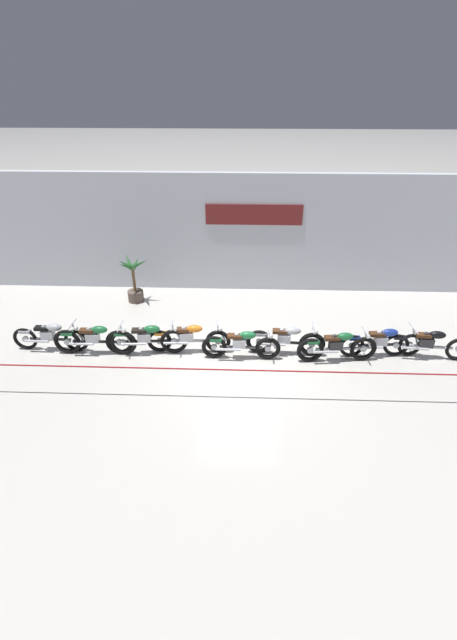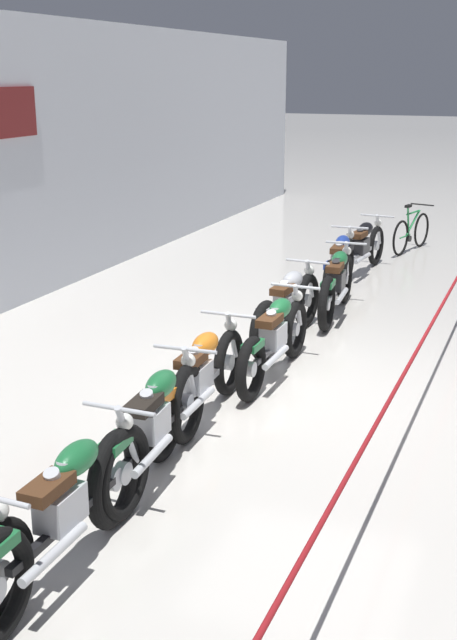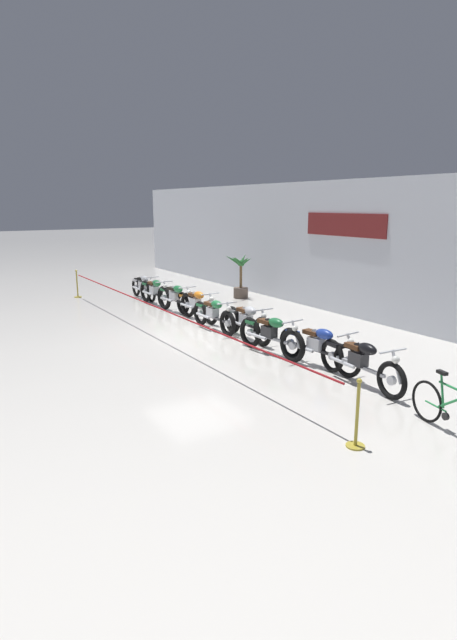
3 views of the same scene
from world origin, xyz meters
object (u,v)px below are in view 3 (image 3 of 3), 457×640
object	(u,v)px
motorcycle_green_1	(155,292)
motorcycle_silver_5	(247,322)
motorcycle_black_8	(360,362)
motorcycle_silver_0	(143,287)
stanchion_far_left	(132,301)
potted_palm_left_of_row	(240,278)
stanchion_mid_left	(357,424)
motorcycle_green_6	(271,335)
bicycle	(450,412)
motorcycle_green_2	(175,298)
motorcycle_blue_7	(318,346)
motorcycle_orange_3	(196,304)
motorcycle_green_4	(213,315)

from	to	relation	value
motorcycle_green_1	motorcycle_silver_5	bearing A→B (deg)	1.87
motorcycle_green_1	motorcycle_black_8	size ratio (longest dim) A/B	0.99
motorcycle_silver_0	stanchion_far_left	xyz separation A→B (m)	(3.89, -1.97, 0.30)
potted_palm_left_of_row	stanchion_mid_left	xyz separation A→B (m)	(10.80, -5.16, -0.39)
motorcycle_green_6	potted_palm_left_of_row	size ratio (longest dim) A/B	1.32
stanchion_far_left	motorcycle_black_8	bearing A→B (deg)	16.05
stanchion_far_left	motorcycle_green_1	bearing A→B (deg)	144.15
motorcycle_green_1	bicycle	size ratio (longest dim) A/B	1.43
motorcycle_green_2	motorcycle_blue_7	world-z (taller)	motorcycle_green_2
motorcycle_silver_0	motorcycle_green_1	world-z (taller)	motorcycle_green_1
motorcycle_orange_3	stanchion_far_left	xyz separation A→B (m)	(-0.11, -2.02, 0.30)
stanchion_mid_left	motorcycle_blue_7	bearing A→B (deg)	146.53
motorcycle_green_4	stanchion_far_left	world-z (taller)	stanchion_far_left
motorcycle_green_2	motorcycle_black_8	bearing A→B (deg)	0.42
motorcycle_green_2	motorcycle_blue_7	distance (m)	6.65
motorcycle_green_6	motorcycle_black_8	distance (m)	2.58
motorcycle_orange_3	stanchion_far_left	world-z (taller)	stanchion_far_left
motorcycle_green_2	motorcycle_green_6	world-z (taller)	motorcycle_green_2
motorcycle_blue_7	potted_palm_left_of_row	world-z (taller)	potted_palm_left_of_row
motorcycle_green_6	motorcycle_orange_3	bearing A→B (deg)	175.96
motorcycle_green_4	bicycle	size ratio (longest dim) A/B	1.33
stanchion_mid_left	motorcycle_green_4	bearing A→B (deg)	166.01
motorcycle_blue_7	motorcycle_orange_3	bearing A→B (deg)	179.97
motorcycle_orange_3	potted_palm_left_of_row	size ratio (longest dim) A/B	1.42
stanchion_mid_left	stanchion_far_left	bearing A→B (deg)	180.00
motorcycle_silver_5	stanchion_far_left	bearing A→B (deg)	-144.95
motorcycle_green_6	potted_palm_left_of_row	world-z (taller)	potted_palm_left_of_row
motorcycle_green_4	bicycle	xyz separation A→B (m)	(7.49, -0.24, -0.09)
motorcycle_silver_5	motorcycle_green_6	world-z (taller)	motorcycle_green_6
motorcycle_black_8	stanchion_far_left	distance (m)	7.12
motorcycle_black_8	motorcycle_blue_7	bearing A→B (deg)	177.53
motorcycle_green_2	motorcycle_orange_3	size ratio (longest dim) A/B	0.97
stanchion_mid_left	motorcycle_silver_5	bearing A→B (deg)	160.74
motorcycle_green_1	motorcycle_black_8	distance (m)	9.38
motorcycle_silver_0	motorcycle_green_1	distance (m)	1.35
motorcycle_green_4	motorcycle_silver_5	bearing A→B (deg)	11.83
bicycle	motorcycle_green_6	bearing A→B (deg)	177.33
motorcycle_orange_3	motorcycle_blue_7	size ratio (longest dim) A/B	1.01
motorcycle_black_8	stanchion_mid_left	bearing A→B (deg)	-47.68
motorcycle_green_1	motorcycle_green_6	bearing A→B (deg)	-0.89
motorcycle_blue_7	potted_palm_left_of_row	distance (m)	8.36
motorcycle_silver_5	stanchion_mid_left	distance (m)	6.10
motorcycle_orange_3	motorcycle_green_6	size ratio (longest dim) A/B	1.07
motorcycle_green_6	stanchion_far_left	distance (m)	4.62
potted_palm_left_of_row	stanchion_far_left	distance (m)	5.60
motorcycle_silver_5	stanchion_far_left	world-z (taller)	stanchion_far_left
motorcycle_green_2	motorcycle_black_8	xyz separation A→B (m)	(7.92, 0.06, -0.01)
motorcycle_orange_3	motorcycle_green_6	distance (m)	4.17
stanchion_far_left	stanchion_mid_left	bearing A→B (deg)	-0.00
motorcycle_silver_5	stanchion_mid_left	xyz separation A→B (m)	(5.76, -2.01, -0.11)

